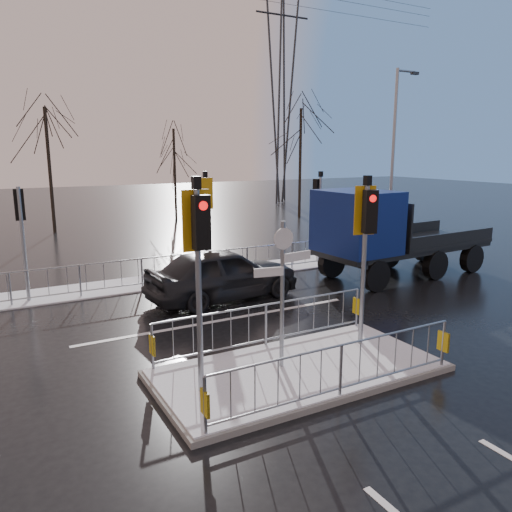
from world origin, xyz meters
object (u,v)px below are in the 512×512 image
car_far_lane (223,274)px  street_lamp_right (394,155)px  traffic_island (298,356)px  flatbed_truck (377,232)px

car_far_lane → street_lamp_right: bearing=-77.5°
car_far_lane → traffic_island: bearing=166.8°
flatbed_truck → street_lamp_right: size_ratio=0.89×
car_far_lane → street_lamp_right: 10.71m
car_far_lane → flatbed_truck: flatbed_truck is taller
street_lamp_right → car_far_lane: bearing=-163.4°
car_far_lane → flatbed_truck: (5.84, -0.46, 0.90)m
traffic_island → car_far_lane: size_ratio=1.24×
flatbed_truck → street_lamp_right: (3.84, 3.34, 2.66)m
flatbed_truck → traffic_island: bearing=-142.6°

